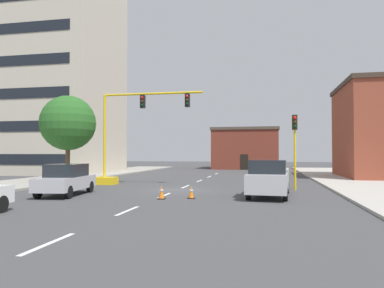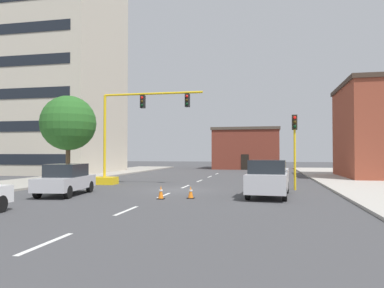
# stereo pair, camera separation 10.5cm
# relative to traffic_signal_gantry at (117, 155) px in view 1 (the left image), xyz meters

# --- Properties ---
(ground_plane) EXTENTS (160.00, 160.00, 0.00)m
(ground_plane) POSITION_rel_traffic_signal_gantry_xyz_m (5.38, -3.14, -2.21)
(ground_plane) COLOR #424244
(sidewalk_left) EXTENTS (6.00, 56.00, 0.14)m
(sidewalk_left) POSITION_rel_traffic_signal_gantry_xyz_m (-7.16, 4.86, -2.14)
(sidewalk_left) COLOR #9E998E
(sidewalk_left) RESTS_ON ground_plane
(sidewalk_right) EXTENTS (6.00, 56.00, 0.14)m
(sidewalk_right) POSITION_rel_traffic_signal_gantry_xyz_m (17.92, 4.86, -2.14)
(sidewalk_right) COLOR #B2ADA3
(sidewalk_right) RESTS_ON ground_plane
(lane_stripe_seg_0) EXTENTS (0.16, 2.40, 0.01)m
(lane_stripe_seg_0) POSITION_rel_traffic_signal_gantry_xyz_m (5.38, -17.14, -2.20)
(lane_stripe_seg_0) COLOR silver
(lane_stripe_seg_0) RESTS_ON ground_plane
(lane_stripe_seg_1) EXTENTS (0.16, 2.40, 0.01)m
(lane_stripe_seg_1) POSITION_rel_traffic_signal_gantry_xyz_m (5.38, -11.64, -2.20)
(lane_stripe_seg_1) COLOR silver
(lane_stripe_seg_1) RESTS_ON ground_plane
(lane_stripe_seg_2) EXTENTS (0.16, 2.40, 0.01)m
(lane_stripe_seg_2) POSITION_rel_traffic_signal_gantry_xyz_m (5.38, -6.14, -2.20)
(lane_stripe_seg_2) COLOR silver
(lane_stripe_seg_2) RESTS_ON ground_plane
(lane_stripe_seg_3) EXTENTS (0.16, 2.40, 0.01)m
(lane_stripe_seg_3) POSITION_rel_traffic_signal_gantry_xyz_m (5.38, -0.64, -2.20)
(lane_stripe_seg_3) COLOR silver
(lane_stripe_seg_3) RESTS_ON ground_plane
(lane_stripe_seg_4) EXTENTS (0.16, 2.40, 0.01)m
(lane_stripe_seg_4) POSITION_rel_traffic_signal_gantry_xyz_m (5.38, 4.86, -2.20)
(lane_stripe_seg_4) COLOR silver
(lane_stripe_seg_4) RESTS_ON ground_plane
(lane_stripe_seg_5) EXTENTS (0.16, 2.40, 0.01)m
(lane_stripe_seg_5) POSITION_rel_traffic_signal_gantry_xyz_m (5.38, 10.36, -2.20)
(lane_stripe_seg_5) COLOR silver
(lane_stripe_seg_5) RESTS_ON ground_plane
(lane_stripe_seg_6) EXTENTS (0.16, 2.40, 0.01)m
(lane_stripe_seg_6) POSITION_rel_traffic_signal_gantry_xyz_m (5.38, 15.86, -2.20)
(lane_stripe_seg_6) COLOR silver
(lane_stripe_seg_6) RESTS_ON ground_plane
(building_tall_left) EXTENTS (14.04, 12.82, 24.25)m
(building_tall_left) POSITION_rel_traffic_signal_gantry_xyz_m (-13.99, 13.79, 9.93)
(building_tall_left) COLOR beige
(building_tall_left) RESTS_ON ground_plane
(building_brick_center) EXTENTS (9.87, 9.05, 6.13)m
(building_brick_center) POSITION_rel_traffic_signal_gantry_xyz_m (7.93, 30.86, 0.87)
(building_brick_center) COLOR brown
(building_brick_center) RESTS_ON ground_plane
(traffic_signal_gantry) EXTENTS (8.45, 1.20, 6.83)m
(traffic_signal_gantry) POSITION_rel_traffic_signal_gantry_xyz_m (0.00, 0.00, 0.00)
(traffic_signal_gantry) COLOR yellow
(traffic_signal_gantry) RESTS_ON ground_plane
(traffic_light_pole_right) EXTENTS (0.32, 0.47, 4.80)m
(traffic_light_pole_right) POSITION_rel_traffic_signal_gantry_xyz_m (12.74, -1.61, 1.32)
(traffic_light_pole_right) COLOR yellow
(traffic_light_pole_right) RESTS_ON ground_plane
(tree_left_near) EXTENTS (4.40, 4.40, 6.97)m
(tree_left_near) POSITION_rel_traffic_signal_gantry_xyz_m (-4.64, 0.93, 2.55)
(tree_left_near) COLOR brown
(tree_left_near) RESTS_ON ground_plane
(pickup_truck_silver) EXTENTS (2.41, 5.54, 1.99)m
(pickup_truck_silver) POSITION_rel_traffic_signal_gantry_xyz_m (11.08, -5.48, -1.23)
(pickup_truck_silver) COLOR #BCBCC1
(pickup_truck_silver) RESTS_ON ground_plane
(sedan_silver_near_left) EXTENTS (2.36, 4.68, 1.74)m
(sedan_silver_near_left) POSITION_rel_traffic_signal_gantry_xyz_m (-0.06, -7.08, -1.32)
(sedan_silver_near_left) COLOR #B7B7BC
(sedan_silver_near_left) RESTS_ON ground_plane
(traffic_cone_roadside_a) EXTENTS (0.36, 0.36, 0.65)m
(traffic_cone_roadside_a) POSITION_rel_traffic_signal_gantry_xyz_m (7.12, -7.19, -1.89)
(traffic_cone_roadside_a) COLOR black
(traffic_cone_roadside_a) RESTS_ON ground_plane
(traffic_cone_roadside_b) EXTENTS (0.36, 0.36, 0.70)m
(traffic_cone_roadside_b) POSITION_rel_traffic_signal_gantry_xyz_m (5.67, -7.71, -1.86)
(traffic_cone_roadside_b) COLOR black
(traffic_cone_roadside_b) RESTS_ON ground_plane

